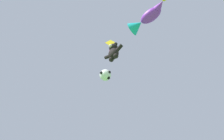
% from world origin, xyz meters
% --- Properties ---
extents(teddy_bear_kite, '(1.66, 0.73, 1.69)m').
position_xyz_m(teddy_bear_kite, '(-1.39, 4.69, 11.29)').
color(teddy_bear_kite, black).
extents(soccer_ball_kite, '(0.83, 0.83, 0.77)m').
position_xyz_m(soccer_ball_kite, '(-2.23, 4.80, 9.65)').
color(soccer_ball_kite, white).
extents(fish_kite_violet, '(2.37, 1.07, 1.03)m').
position_xyz_m(fish_kite_violet, '(1.24, 4.93, 12.61)').
color(fish_kite_violet, purple).
extents(diamond_kite, '(0.70, 0.73, 2.41)m').
position_xyz_m(diamond_kite, '(-2.36, 5.38, 14.01)').
color(diamond_kite, yellow).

